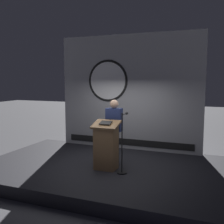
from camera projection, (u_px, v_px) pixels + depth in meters
ground_plane at (106, 176)px, 6.99m from camera, size 40.00×40.00×0.00m
stage_platform at (106, 171)px, 6.97m from camera, size 6.40×4.00×0.30m
banner_display at (128, 93)px, 8.45m from camera, size 4.55×0.12×3.58m
podium at (106, 146)px, 6.61m from camera, size 0.64×0.49×1.20m
speaker_person at (114, 131)px, 7.01m from camera, size 0.40×0.26×1.68m
microphone_stand at (123, 152)px, 6.35m from camera, size 0.24×0.50×1.43m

